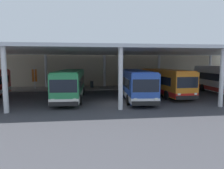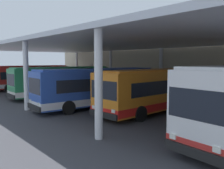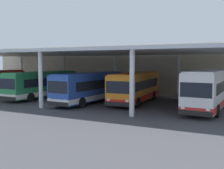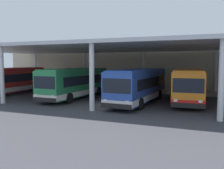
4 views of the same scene
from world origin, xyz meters
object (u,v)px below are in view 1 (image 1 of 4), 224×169
at_px(bench_waiting, 73,85).
at_px(trash_bin, 92,84).
at_px(bus_second_bay, 70,84).
at_px(bus_middle_bay, 135,84).
at_px(bus_far_bay, 165,82).
at_px(banner_sign, 35,77).

xyz_separation_m(bench_waiting, trash_bin, (2.83, -0.01, 0.01)).
distance_m(bus_second_bay, bus_middle_bay, 7.11).
bearing_deg(bench_waiting, bus_second_bay, -87.97).
distance_m(bus_far_bay, banner_sign, 18.27).
bearing_deg(trash_bin, banner_sign, -174.05).
bearing_deg(bus_second_bay, banner_sign, 126.08).
bearing_deg(bus_second_bay, trash_bin, 73.95).
distance_m(bus_middle_bay, trash_bin, 10.47).
relative_size(bus_far_bay, trash_bin, 10.88).
xyz_separation_m(bus_second_bay, bench_waiting, (-0.31, 8.78, -0.99)).
bearing_deg(bus_far_bay, bus_second_bay, -171.79).
relative_size(bus_far_bay, bench_waiting, 5.92).
xyz_separation_m(bus_middle_bay, trash_bin, (-4.56, 9.38, -0.98)).
height_order(bus_far_bay, banner_sign, banner_sign).
relative_size(bus_second_bay, bench_waiting, 5.89).
bearing_deg(trash_bin, bench_waiting, 179.72).
bearing_deg(bus_middle_bay, banner_sign, 146.45).
xyz_separation_m(bus_middle_bay, bus_far_bay, (4.32, 2.25, 0.00)).
bearing_deg(bus_second_bay, bench_waiting, 92.03).
relative_size(bus_second_bay, trash_bin, 10.82).
height_order(bus_far_bay, trash_bin, bus_far_bay).
bearing_deg(bus_far_bay, bus_middle_bay, -152.45).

